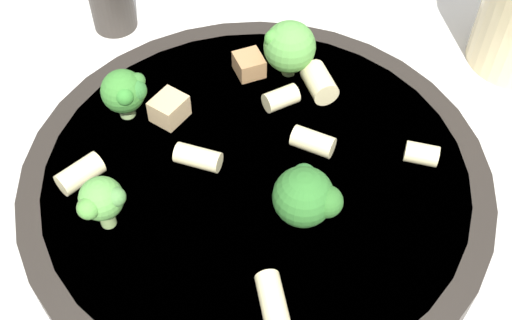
{
  "coord_description": "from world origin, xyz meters",
  "views": [
    {
      "loc": [
        -0.24,
        0.04,
        0.34
      ],
      "look_at": [
        0.0,
        0.0,
        0.04
      ],
      "focal_mm": 45.0,
      "sensor_mm": 36.0,
      "label": 1
    }
  ],
  "objects_px": {
    "broccoli_floret_2": "(306,196)",
    "chicken_chunk_0": "(169,109)",
    "rigatoni_3": "(198,157)",
    "chicken_chunk_1": "(249,65)",
    "broccoli_floret_1": "(289,46)",
    "broccoli_floret_0": "(100,201)",
    "broccoli_floret_3": "(125,92)",
    "rigatoni_0": "(319,82)",
    "rigatoni_2": "(313,142)",
    "pasta_bowl": "(256,182)",
    "rigatoni_6": "(272,300)",
    "rigatoni_4": "(422,154)",
    "rigatoni_5": "(80,174)",
    "rigatoni_1": "(281,98)"
  },
  "relations": [
    {
      "from": "rigatoni_1",
      "to": "rigatoni_6",
      "type": "distance_m",
      "value": 0.15
    },
    {
      "from": "broccoli_floret_1",
      "to": "broccoli_floret_3",
      "type": "bearing_deg",
      "value": 101.47
    },
    {
      "from": "rigatoni_6",
      "to": "chicken_chunk_0",
      "type": "relative_size",
      "value": 1.36
    },
    {
      "from": "rigatoni_2",
      "to": "rigatoni_6",
      "type": "bearing_deg",
      "value": 156.07
    },
    {
      "from": "broccoli_floret_1",
      "to": "chicken_chunk_0",
      "type": "relative_size",
      "value": 1.92
    },
    {
      "from": "rigatoni_3",
      "to": "broccoli_floret_2",
      "type": "bearing_deg",
      "value": -132.82
    },
    {
      "from": "rigatoni_5",
      "to": "broccoli_floret_1",
      "type": "bearing_deg",
      "value": -62.7
    },
    {
      "from": "broccoli_floret_0",
      "to": "chicken_chunk_1",
      "type": "xyz_separation_m",
      "value": [
        0.11,
        -0.1,
        -0.02
      ]
    },
    {
      "from": "chicken_chunk_1",
      "to": "broccoli_floret_0",
      "type": "bearing_deg",
      "value": 138.15
    },
    {
      "from": "rigatoni_4",
      "to": "pasta_bowl",
      "type": "bearing_deg",
      "value": 84.36
    },
    {
      "from": "broccoli_floret_2",
      "to": "broccoli_floret_3",
      "type": "relative_size",
      "value": 1.1
    },
    {
      "from": "rigatoni_1",
      "to": "rigatoni_3",
      "type": "relative_size",
      "value": 0.8
    },
    {
      "from": "broccoli_floret_3",
      "to": "chicken_chunk_0",
      "type": "xyz_separation_m",
      "value": [
        -0.01,
        -0.03,
        -0.01
      ]
    },
    {
      "from": "rigatoni_0",
      "to": "rigatoni_6",
      "type": "distance_m",
      "value": 0.16
    },
    {
      "from": "broccoli_floret_2",
      "to": "broccoli_floret_3",
      "type": "bearing_deg",
      "value": 43.25
    },
    {
      "from": "pasta_bowl",
      "to": "rigatoni_3",
      "type": "distance_m",
      "value": 0.04
    },
    {
      "from": "chicken_chunk_1",
      "to": "rigatoni_0",
      "type": "bearing_deg",
      "value": -122.6
    },
    {
      "from": "pasta_bowl",
      "to": "broccoli_floret_2",
      "type": "bearing_deg",
      "value": -152.27
    },
    {
      "from": "rigatoni_3",
      "to": "rigatoni_5",
      "type": "distance_m",
      "value": 0.07
    },
    {
      "from": "rigatoni_3",
      "to": "chicken_chunk_1",
      "type": "distance_m",
      "value": 0.09
    },
    {
      "from": "rigatoni_1",
      "to": "rigatoni_5",
      "type": "xyz_separation_m",
      "value": [
        -0.04,
        0.13,
        0.0
      ]
    },
    {
      "from": "broccoli_floret_3",
      "to": "chicken_chunk_0",
      "type": "relative_size",
      "value": 1.64
    },
    {
      "from": "pasta_bowl",
      "to": "rigatoni_1",
      "type": "relative_size",
      "value": 12.83
    },
    {
      "from": "broccoli_floret_0",
      "to": "rigatoni_4",
      "type": "relative_size",
      "value": 1.82
    },
    {
      "from": "chicken_chunk_1",
      "to": "rigatoni_3",
      "type": "bearing_deg",
      "value": 149.85
    },
    {
      "from": "rigatoni_0",
      "to": "rigatoni_5",
      "type": "bearing_deg",
      "value": 107.56
    },
    {
      "from": "broccoli_floret_0",
      "to": "broccoli_floret_1",
      "type": "bearing_deg",
      "value": -49.67
    },
    {
      "from": "broccoli_floret_1",
      "to": "rigatoni_2",
      "type": "xyz_separation_m",
      "value": [
        -0.07,
        -0.0,
        -0.02
      ]
    },
    {
      "from": "rigatoni_1",
      "to": "rigatoni_4",
      "type": "bearing_deg",
      "value": -129.47
    },
    {
      "from": "pasta_bowl",
      "to": "chicken_chunk_1",
      "type": "xyz_separation_m",
      "value": [
        0.09,
        -0.01,
        0.02
      ]
    },
    {
      "from": "rigatoni_0",
      "to": "chicken_chunk_1",
      "type": "distance_m",
      "value": 0.05
    },
    {
      "from": "broccoli_floret_2",
      "to": "chicken_chunk_0",
      "type": "relative_size",
      "value": 1.81
    },
    {
      "from": "pasta_bowl",
      "to": "rigatoni_1",
      "type": "bearing_deg",
      "value": -26.45
    },
    {
      "from": "broccoli_floret_3",
      "to": "broccoli_floret_1",
      "type": "bearing_deg",
      "value": -78.53
    },
    {
      "from": "rigatoni_6",
      "to": "chicken_chunk_0",
      "type": "distance_m",
      "value": 0.15
    },
    {
      "from": "broccoli_floret_0",
      "to": "rigatoni_1",
      "type": "xyz_separation_m",
      "value": [
        0.08,
        -0.12,
        -0.02
      ]
    },
    {
      "from": "broccoli_floret_0",
      "to": "rigatoni_4",
      "type": "height_order",
      "value": "broccoli_floret_0"
    },
    {
      "from": "rigatoni_3",
      "to": "chicken_chunk_0",
      "type": "height_order",
      "value": "chicken_chunk_0"
    },
    {
      "from": "broccoli_floret_1",
      "to": "broccoli_floret_3",
      "type": "xyz_separation_m",
      "value": [
        -0.02,
        0.11,
        -0.0
      ]
    },
    {
      "from": "rigatoni_1",
      "to": "rigatoni_3",
      "type": "height_order",
      "value": "same"
    },
    {
      "from": "broccoli_floret_0",
      "to": "broccoli_floret_2",
      "type": "bearing_deg",
      "value": -97.62
    },
    {
      "from": "rigatoni_5",
      "to": "rigatoni_3",
      "type": "bearing_deg",
      "value": -89.18
    },
    {
      "from": "rigatoni_4",
      "to": "rigatoni_6",
      "type": "distance_m",
      "value": 0.14
    },
    {
      "from": "broccoli_floret_1",
      "to": "rigatoni_2",
      "type": "height_order",
      "value": "broccoli_floret_1"
    },
    {
      "from": "rigatoni_3",
      "to": "chicken_chunk_1",
      "type": "relative_size",
      "value": 1.42
    },
    {
      "from": "broccoli_floret_2",
      "to": "rigatoni_3",
      "type": "height_order",
      "value": "broccoli_floret_2"
    },
    {
      "from": "rigatoni_0",
      "to": "rigatoni_2",
      "type": "relative_size",
      "value": 1.02
    },
    {
      "from": "rigatoni_0",
      "to": "rigatoni_1",
      "type": "xyz_separation_m",
      "value": [
        -0.01,
        0.03,
        -0.0
      ]
    },
    {
      "from": "broccoli_floret_3",
      "to": "rigatoni_3",
      "type": "height_order",
      "value": "broccoli_floret_3"
    },
    {
      "from": "broccoli_floret_1",
      "to": "rigatoni_2",
      "type": "bearing_deg",
      "value": -179.26
    }
  ]
}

